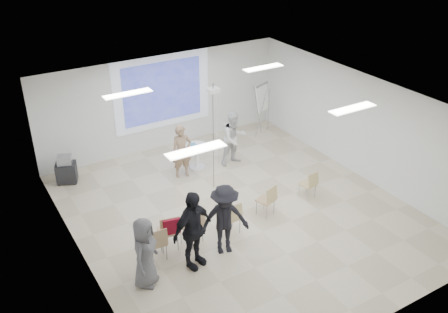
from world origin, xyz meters
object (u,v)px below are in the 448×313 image
audience_left (192,225)px  player_left (182,148)px  laptop (191,224)px  audience_outer (144,249)px  chair_left_inner (194,224)px  flipchart_easel (262,98)px  chair_far_left (158,241)px  chair_left_mid (169,230)px  chair_center (232,216)px  player_right (234,136)px  chair_right_far (310,183)px  av_cart (66,170)px  chair_right_inner (268,198)px  audience_mid (225,215)px  pedestal_table (197,155)px

audience_left → player_left: bearing=48.9°
laptop → audience_outer: audience_outer is taller
chair_left_inner → flipchart_easel: 6.44m
chair_far_left → laptop: chair_far_left is taller
chair_left_mid → chair_center: bearing=2.8°
player_right → chair_right_far: size_ratio=2.31×
av_cart → chair_center: bearing=-37.4°
laptop → chair_left_inner: bearing=85.7°
chair_right_inner → flipchart_easel: flipchart_easel is taller
audience_mid → pedestal_table: bearing=87.1°
chair_right_inner → audience_outer: 3.72m
chair_far_left → flipchart_easel: flipchart_easel is taller
audience_outer → pedestal_table: bearing=4.0°
player_right → av_cart: player_right is taller
chair_far_left → chair_left_inner: (0.96, 0.08, 0.06)m
pedestal_table → chair_far_left: 4.28m
audience_left → av_cart: bearing=87.7°
chair_far_left → chair_left_mid: bearing=32.1°
pedestal_table → audience_outer: audience_outer is taller
pedestal_table → audience_mid: audience_mid is taller
chair_right_inner → player_right: bearing=57.0°
chair_right_inner → chair_far_left: bearing=165.3°
chair_far_left → audience_left: bearing=-40.3°
chair_left_mid → audience_left: (0.22, -0.76, 0.52)m
audience_left → audience_mid: size_ratio=1.10×
chair_center → audience_mid: size_ratio=0.45×
pedestal_table → chair_center: bearing=-104.1°
pedestal_table → audience_left: 4.45m
player_right → chair_left_mid: bearing=-143.8°
player_right → flipchart_easel: (1.92, 1.32, 0.38)m
chair_center → audience_outer: 2.52m
laptop → audience_outer: bearing=4.9°
player_right → player_left: bearing=174.1°
audience_left → av_cart: audience_left is taller
laptop → flipchart_easel: flipchart_easel is taller
chair_left_inner → chair_center: 0.96m
audience_left → chair_right_inner: bearing=-1.3°
av_cart → chair_left_inner: bearing=-46.6°
pedestal_table → player_right: size_ratio=0.43×
laptop → audience_mid: size_ratio=0.18×
pedestal_table → audience_mid: size_ratio=0.40×
chair_left_mid → audience_left: bearing=-62.6°
pedestal_table → laptop: 3.59m
chair_left_mid → av_cart: (-1.17, 4.25, -0.17)m
chair_far_left → av_cart: bearing=103.3°
audience_mid → audience_outer: 1.95m
chair_far_left → audience_outer: audience_outer is taller
chair_center → chair_far_left: bearing=176.4°
pedestal_table → player_right: 1.24m
chair_left_mid → chair_left_inner: bearing=-0.1°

